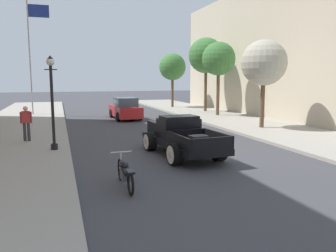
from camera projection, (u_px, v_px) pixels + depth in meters
name	position (u px, v px, depth m)	size (l,w,h in m)	color
ground_plane	(181.00, 151.00, 14.31)	(140.00, 140.00, 0.00)	#3D3D42
sidewalk_right	(319.00, 140.00, 16.52)	(5.50, 64.00, 0.15)	#9E998E
building_right_storefront	(320.00, 52.00, 27.91)	(12.00, 28.00, 10.48)	beige
hotrod_truck_black	(180.00, 136.00, 13.72)	(2.42, 5.03, 1.58)	black
motorcycle_parked	(125.00, 172.00, 9.53)	(0.62, 2.12, 0.93)	black
car_background_red	(125.00, 109.00, 25.69)	(1.99, 4.36, 1.65)	#AD1E1E
pedestrian_sidewalk_left	(26.00, 121.00, 15.79)	(0.53, 0.22, 1.65)	#333338
street_lamp_near	(52.00, 96.00, 13.67)	(0.50, 0.32, 3.85)	black
flagpole	(32.00, 45.00, 27.31)	(1.74, 0.16, 9.16)	#B2B2B7
street_tree_nearest	(264.00, 63.00, 19.84)	(2.70, 2.70, 5.21)	brown
street_tree_second	(219.00, 59.00, 26.66)	(2.66, 2.66, 5.83)	brown
street_tree_third	(206.00, 56.00, 29.94)	(3.14, 3.14, 6.55)	brown
street_tree_farthest	(172.00, 67.00, 34.56)	(2.75, 2.75, 5.51)	brown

